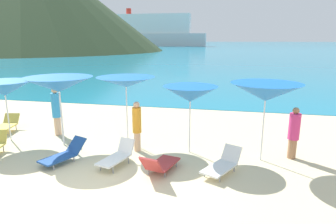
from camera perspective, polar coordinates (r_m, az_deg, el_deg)
ground_plane at (r=16.62m, az=0.02°, el=0.77°), size 50.00×100.00×0.30m
ocean_water at (r=235.28m, az=11.63°, el=12.73°), size 650.00×440.00×0.02m
umbrella_0 at (r=11.94m, az=-29.06°, el=4.00°), size 2.07×2.07×2.19m
umbrella_1 at (r=10.63m, az=-20.35°, el=4.99°), size 2.38×2.38×2.39m
umbrella_2 at (r=10.32m, az=-8.14°, el=5.74°), size 2.11×2.11×2.37m
umbrella_3 at (r=9.34m, az=4.33°, el=3.48°), size 1.93×1.93×2.20m
umbrella_4 at (r=9.08m, az=18.37°, el=3.65°), size 2.19×2.19×2.39m
lounge_chair_0 at (r=8.88m, az=-9.75°, el=-8.28°), size 0.82×1.40×0.68m
lounge_chair_1 at (r=9.51m, az=-19.40°, el=-7.58°), size 1.04×1.52×0.63m
lounge_chair_2 at (r=8.48m, az=10.52°, el=-9.82°), size 1.13×1.51×0.63m
lounge_chair_3 at (r=13.56m, az=-28.76°, el=-2.13°), size 0.90×1.42×0.61m
lounge_chair_5 at (r=8.28m, az=-1.60°, el=-10.00°), size 0.90×1.53×0.68m
beachgoer_0 at (r=9.71m, az=-6.02°, el=-2.49°), size 0.29×0.29×1.68m
beachgoer_1 at (r=9.86m, az=23.12°, el=-3.56°), size 0.34×0.34×1.63m
beachgoer_3 at (r=12.05m, az=-20.77°, el=0.39°), size 0.33×0.33×1.87m
cruise_ship at (r=163.14m, az=-4.66°, el=15.12°), size 65.56×9.07×19.37m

